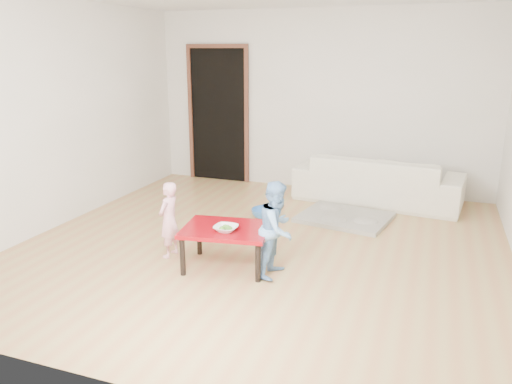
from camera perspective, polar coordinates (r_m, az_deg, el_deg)
The scene contains 13 objects.
floor at distance 5.39m, azimuth 0.73°, elevation -6.11°, with size 5.00×5.00×0.01m, color tan.
back_wall at distance 7.44m, azimuth 7.25°, elevation 10.23°, with size 5.00×0.02×2.60m, color white.
left_wall at distance 6.32m, azimuth -21.38°, elevation 8.29°, with size 0.02×5.00×2.60m, color white.
doorway at distance 7.96m, azimuth -4.28°, elevation 8.68°, with size 1.02×0.08×2.11m, color brown, non-canonical shape.
sofa at distance 7.01m, azimuth 13.75°, elevation 1.42°, with size 2.20×0.86×0.64m, color silver.
cushion at distance 6.87m, azimuth 11.29°, elevation 2.62°, with size 0.41×0.37×0.11m, color orange.
red_table at distance 4.81m, azimuth -3.37°, elevation -6.33°, with size 0.81×0.61×0.41m, color maroon, non-canonical shape.
bowl at distance 4.63m, azimuth -3.46°, elevation -4.18°, with size 0.22×0.22×0.05m, color white.
broccoli at distance 4.63m, azimuth -3.46°, elevation -4.17°, with size 0.12×0.12×0.06m, color #2D5919, non-canonical shape.
child_pink at distance 5.06m, azimuth -9.92°, elevation -3.15°, with size 0.28×0.19×0.78m, color pink.
child_blue at distance 4.57m, azimuth 2.42°, elevation -4.24°, with size 0.44×0.34×0.90m, color #587DCC.
basin at distance 6.22m, azimuth 1.20°, elevation -2.48°, with size 0.37×0.37×0.12m, color #3373C2.
blanket at distance 6.28m, azimuth 10.11°, elevation -2.86°, with size 1.05×0.87×0.05m, color #ABA597, non-canonical shape.
Camera 1 is at (1.65, -4.72, 2.02)m, focal length 35.00 mm.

